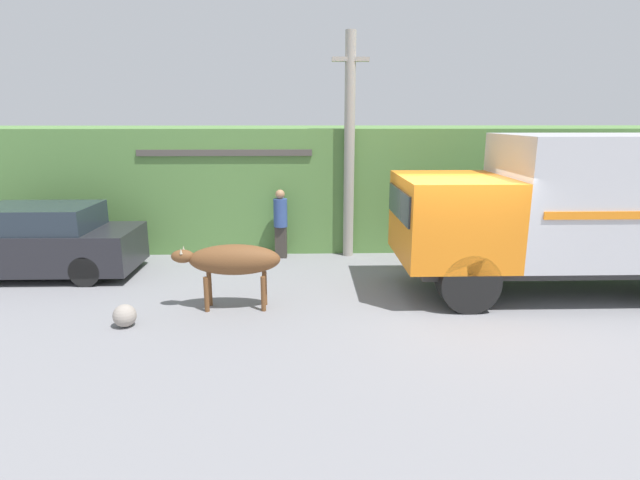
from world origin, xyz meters
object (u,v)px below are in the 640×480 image
(cargo_truck, at_px, (583,208))
(utility_pole, at_px, (349,144))
(parked_suv, at_px, (38,242))
(brown_cow, at_px, (232,261))
(roadside_rock, at_px, (125,316))
(pedestrian_on_hill, at_px, (281,221))

(cargo_truck, height_order, utility_pole, utility_pole)
(cargo_truck, distance_m, parked_suv, 11.73)
(brown_cow, bearing_deg, roadside_rock, -160.40)
(parked_suv, distance_m, roadside_rock, 4.22)
(pedestrian_on_hill, bearing_deg, roadside_rock, 63.25)
(brown_cow, xyz_separation_m, utility_pole, (2.47, 3.70, 1.94))
(parked_suv, height_order, pedestrian_on_hill, pedestrian_on_hill)
(pedestrian_on_hill, distance_m, utility_pole, 2.59)
(brown_cow, xyz_separation_m, roadside_rock, (-1.77, -0.81, -0.74))
(cargo_truck, bearing_deg, pedestrian_on_hill, 152.67)
(parked_suv, xyz_separation_m, roadside_rock, (2.93, -2.98, -0.59))
(brown_cow, height_order, pedestrian_on_hill, pedestrian_on_hill)
(parked_suv, bearing_deg, brown_cow, -25.75)
(cargo_truck, xyz_separation_m, pedestrian_on_hill, (-6.18, 2.78, -0.80))
(cargo_truck, xyz_separation_m, parked_suv, (-11.61, 1.43, -0.99))
(brown_cow, distance_m, roadside_rock, 2.08)
(cargo_truck, distance_m, utility_pole, 5.45)
(pedestrian_on_hill, relative_size, utility_pole, 0.32)
(roadside_rock, bearing_deg, brown_cow, 24.69)
(parked_suv, relative_size, utility_pole, 0.80)
(cargo_truck, relative_size, utility_pole, 1.25)
(cargo_truck, distance_m, roadside_rock, 8.95)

